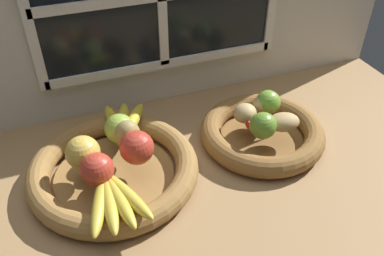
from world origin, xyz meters
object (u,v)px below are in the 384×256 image
(fruit_bowl_right, at_px, (262,133))
(chili_pepper, at_px, (267,118))
(apple_golden_left, at_px, (83,153))
(pear_brown, at_px, (128,135))
(lime_far, at_px, (268,102))
(apple_red_front, at_px, (97,169))
(banana_bunch_front, at_px, (114,199))
(fruit_bowl_left, at_px, (114,170))
(potato_oblong, at_px, (245,113))
(potato_small, at_px, (283,122))
(lime_near, at_px, (263,126))
(apple_green_back, at_px, (119,128))
(apple_red_right, at_px, (137,148))
(banana_bunch_back, at_px, (123,123))
(potato_back, at_px, (263,104))

(fruit_bowl_right, distance_m, chili_pepper, 0.04)
(apple_golden_left, height_order, pear_brown, apple_golden_left)
(lime_far, bearing_deg, fruit_bowl_right, -127.87)
(apple_red_front, distance_m, banana_bunch_front, 0.08)
(apple_golden_left, bearing_deg, apple_red_front, -72.35)
(fruit_bowl_left, relative_size, potato_oblong, 6.46)
(fruit_bowl_right, xyz_separation_m, potato_oblong, (-0.04, 0.03, 0.05))
(apple_golden_left, distance_m, lime_far, 0.47)
(potato_oblong, xyz_separation_m, potato_small, (0.07, -0.06, -0.00))
(fruit_bowl_right, relative_size, lime_near, 4.84)
(fruit_bowl_right, distance_m, banana_bunch_front, 0.43)
(banana_bunch_front, height_order, lime_near, lime_near)
(chili_pepper, bearing_deg, potato_small, -66.07)
(fruit_bowl_left, height_order, banana_bunch_front, banana_bunch_front)
(fruit_bowl_left, xyz_separation_m, apple_green_back, (0.03, 0.06, 0.06))
(banana_bunch_front, height_order, chili_pepper, banana_bunch_front)
(apple_red_right, height_order, banana_bunch_back, apple_red_right)
(fruit_bowl_right, relative_size, potato_small, 3.93)
(apple_green_back, distance_m, potato_back, 0.37)
(potato_oblong, height_order, chili_pepper, potato_oblong)
(fruit_bowl_left, relative_size, lime_far, 6.13)
(lime_near, bearing_deg, potato_small, 6.67)
(fruit_bowl_left, xyz_separation_m, chili_pepper, (0.40, 0.00, 0.04))
(fruit_bowl_left, relative_size, apple_green_back, 5.54)
(fruit_bowl_left, bearing_deg, banana_bunch_back, 64.79)
(apple_red_right, xyz_separation_m, apple_red_front, (-0.09, -0.04, -0.00))
(fruit_bowl_right, height_order, lime_far, lime_far)
(apple_golden_left, relative_size, banana_bunch_front, 0.42)
(fruit_bowl_right, height_order, lime_near, lime_near)
(fruit_bowl_right, bearing_deg, apple_red_right, -176.38)
(apple_golden_left, distance_m, banana_bunch_back, 0.15)
(apple_red_right, distance_m, potato_oblong, 0.29)
(chili_pepper, bearing_deg, potato_oblong, 149.07)
(apple_green_back, relative_size, banana_bunch_back, 0.42)
(apple_green_back, xyz_separation_m, banana_bunch_back, (0.02, 0.05, -0.02))
(apple_red_front, height_order, lime_far, apple_red_front)
(banana_bunch_back, distance_m, lime_far, 0.37)
(apple_red_front, height_order, banana_bunch_front, apple_red_front)
(chili_pepper, bearing_deg, pear_brown, 170.80)
(apple_golden_left, xyz_separation_m, lime_near, (0.41, -0.05, -0.01))
(lime_far, bearing_deg, apple_red_front, -167.91)
(apple_green_back, distance_m, banana_bunch_back, 0.05)
(apple_green_back, relative_size, lime_far, 1.11)
(pear_brown, xyz_separation_m, chili_pepper, (0.35, -0.03, -0.03))
(potato_oblong, relative_size, potato_back, 1.00)
(apple_red_right, bearing_deg, banana_bunch_front, -125.38)
(fruit_bowl_left, height_order, lime_near, lime_near)
(apple_red_right, bearing_deg, lime_far, 9.77)
(fruit_bowl_right, relative_size, banana_bunch_front, 1.75)
(apple_green_back, bearing_deg, fruit_bowl_right, -10.39)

